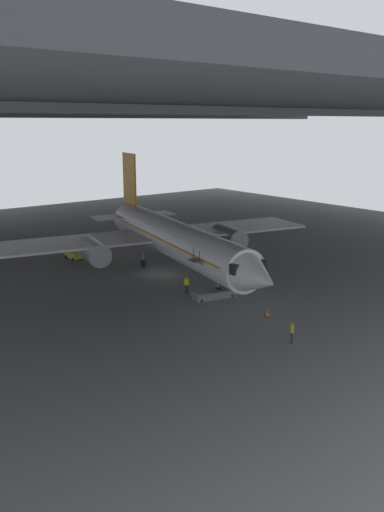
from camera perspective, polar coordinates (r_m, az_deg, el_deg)
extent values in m
plane|color=slate|center=(58.48, -2.53, -1.81)|extent=(110.00, 110.00, 0.00)
cube|color=#38383D|center=(67.93, -9.78, 15.40)|extent=(121.00, 99.00, 1.20)
cube|color=#4C4F54|center=(47.79, 5.29, 15.01)|extent=(115.50, 0.50, 0.70)
cube|color=#4C4F54|center=(82.73, -15.46, 14.13)|extent=(115.50, 0.50, 0.70)
cylinder|color=white|center=(58.48, -1.86, 1.81)|extent=(10.19, 29.68, 3.96)
cone|color=white|center=(44.36, 6.96, -2.26)|extent=(4.81, 5.47, 3.88)
cube|color=black|center=(46.26, 5.30, -0.90)|extent=(3.88, 3.43, 0.87)
cone|color=white|center=(73.55, -7.18, 4.54)|extent=(4.64, 6.91, 3.37)
cube|color=orange|center=(70.57, -6.63, 8.11)|extent=(1.16, 4.27, 6.48)
cube|color=white|center=(71.15, -4.12, 4.46)|extent=(5.62, 4.24, 0.16)
cube|color=white|center=(69.30, -8.38, 4.09)|extent=(5.62, 4.24, 0.16)
cube|color=white|center=(67.35, 4.45, 3.06)|extent=(17.72, 10.58, 0.24)
cylinder|color=#9EA3A8|center=(64.68, 3.88, 1.98)|extent=(3.50, 5.55, 2.45)
cube|color=white|center=(59.80, -12.77, 1.35)|extent=(17.72, 10.58, 0.24)
cylinder|color=#9EA3A8|center=(58.40, -10.34, 0.47)|extent=(3.50, 5.55, 2.45)
cube|color=orange|center=(58.42, -1.86, 2.09)|extent=(9.80, 27.59, 0.16)
cylinder|color=#9EA3A8|center=(50.48, 2.79, -2.91)|extent=(0.20, 0.20, 1.15)
cylinder|color=black|center=(50.72, 2.78, -3.78)|extent=(0.49, 0.94, 0.90)
cylinder|color=#9EA3A8|center=(62.60, -0.77, 0.44)|extent=(0.20, 0.20, 1.15)
cylinder|color=black|center=(62.79, -0.77, -0.27)|extent=(0.49, 0.94, 0.90)
cylinder|color=#9EA3A8|center=(60.64, -5.18, -0.06)|extent=(0.20, 0.20, 1.15)
cylinder|color=black|center=(60.84, -5.17, -0.79)|extent=(0.49, 0.94, 0.90)
cube|color=slate|center=(50.33, 2.29, -4.03)|extent=(4.18, 2.31, 0.70)
cube|color=slate|center=(49.78, 2.31, -1.97)|extent=(3.86, 2.05, 3.17)
cube|color=slate|center=(48.57, 0.46, -0.48)|extent=(1.35, 1.51, 0.12)
cylinder|color=black|center=(47.93, 0.78, -0.06)|extent=(0.06, 0.06, 1.00)
cylinder|color=black|center=(48.97, 0.15, 0.25)|extent=(0.06, 0.06, 1.00)
cylinder|color=black|center=(49.09, 1.01, -4.74)|extent=(0.32, 0.18, 0.30)
cylinder|color=black|center=(50.27, 0.28, -4.28)|extent=(0.32, 0.18, 0.30)
cylinder|color=black|center=(50.57, 4.28, -4.21)|extent=(0.32, 0.18, 0.30)
cylinder|color=black|center=(51.72, 3.50, -3.78)|extent=(0.32, 0.18, 0.30)
cylinder|color=#232838|center=(40.87, 10.50, -8.53)|extent=(0.14, 0.14, 0.86)
cylinder|color=#232838|center=(41.03, 10.50, -8.43)|extent=(0.14, 0.14, 0.86)
cube|color=yellow|center=(40.68, 10.54, -7.53)|extent=(0.42, 0.40, 0.61)
cylinder|color=yellow|center=(40.45, 10.55, -7.60)|extent=(0.09, 0.09, 0.58)
cylinder|color=yellow|center=(40.88, 10.54, -7.37)|extent=(0.09, 0.09, 0.58)
sphere|color=#8C6647|center=(40.52, 10.57, -6.96)|extent=(0.23, 0.23, 0.23)
cylinder|color=#232838|center=(51.64, -0.67, -3.49)|extent=(0.14, 0.14, 0.81)
cylinder|color=#232838|center=(51.57, -0.49, -3.51)|extent=(0.14, 0.14, 0.81)
cube|color=yellow|center=(51.40, -0.58, -2.77)|extent=(0.36, 0.42, 0.57)
cylinder|color=yellow|center=(51.49, -0.81, -2.71)|extent=(0.09, 0.09, 0.54)
cylinder|color=yellow|center=(51.30, -0.35, -2.77)|extent=(0.09, 0.09, 0.54)
sphere|color=tan|center=(51.29, -0.58, -2.33)|extent=(0.22, 0.22, 0.22)
cube|color=black|center=(46.04, 7.94, -6.34)|extent=(0.36, 0.36, 0.04)
cone|color=orange|center=(45.94, 7.95, -5.99)|extent=(0.30, 0.30, 0.56)
cube|color=yellow|center=(65.65, -12.38, 0.13)|extent=(1.32, 2.26, 0.70)
cylinder|color=black|center=(65.32, -11.59, -0.20)|extent=(0.20, 0.45, 0.44)
cylinder|color=black|center=(64.79, -12.43, -0.36)|extent=(0.20, 0.45, 0.44)
cylinder|color=black|center=(66.67, -12.29, 0.05)|extent=(0.20, 0.45, 0.44)
cylinder|color=black|center=(66.16, -13.12, -0.10)|extent=(0.20, 0.45, 0.44)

